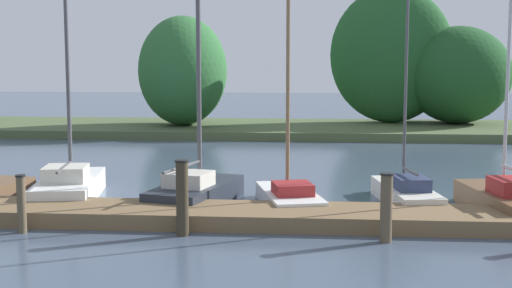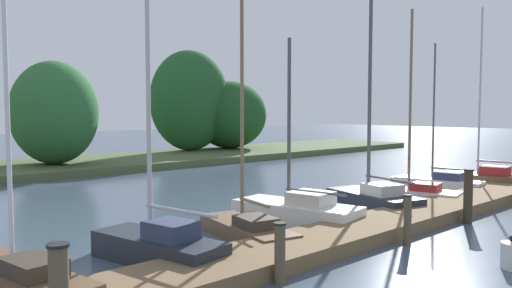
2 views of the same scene
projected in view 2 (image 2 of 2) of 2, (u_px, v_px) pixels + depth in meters
dock_pier at (397, 220)px, 14.20m from camera, size 22.32×1.80×0.35m
sailboat_0 at (17, 274)px, 9.03m from camera, size 1.56×4.00×7.78m
sailboat_1 at (155, 241)px, 10.84m from camera, size 1.63×3.55×8.50m
sailboat_2 at (245, 224)px, 12.89m from camera, size 1.76×3.73×7.90m
sailboat_3 at (294, 210)px, 14.67m from camera, size 2.00×4.13×5.33m
sailboat_4 at (371, 196)px, 16.74m from camera, size 2.12×3.73×7.21m
sailboat_5 at (412, 191)px, 18.17m from camera, size 1.88×3.41×6.82m
sailboat_6 at (436, 182)px, 20.59m from camera, size 1.48×3.71×5.94m
sailboat_7 at (482, 178)px, 21.44m from camera, size 1.84×3.83×7.53m
mooring_piling_1 at (280, 253)px, 9.48m from camera, size 0.24×0.24×1.17m
mooring_piling_2 at (408, 220)px, 12.25m from camera, size 0.21×0.21×1.23m
mooring_piling_3 at (468, 196)px, 14.58m from camera, size 0.29×0.29×1.58m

